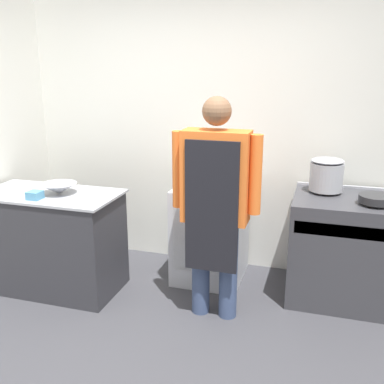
{
  "coord_description": "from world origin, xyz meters",
  "views": [
    {
      "loc": [
        1.07,
        -2.32,
        1.93
      ],
      "look_at": [
        0.08,
        0.96,
        0.94
      ],
      "focal_mm": 42.0,
      "sensor_mm": 36.0,
      "label": 1
    }
  ],
  "objects_px": {
    "saute_pan": "(376,199)",
    "mixing_bowl": "(59,189)",
    "stove": "(345,249)",
    "stock_pot": "(327,174)",
    "fridge_unit": "(211,232)",
    "plastic_tub": "(35,195)",
    "person_cook": "(215,197)"
  },
  "relations": [
    {
      "from": "fridge_unit",
      "to": "person_cook",
      "type": "distance_m",
      "value": 0.85
    },
    {
      "from": "plastic_tub",
      "to": "saute_pan",
      "type": "distance_m",
      "value": 2.67
    },
    {
      "from": "fridge_unit",
      "to": "stock_pot",
      "type": "height_order",
      "value": "stock_pot"
    },
    {
      "from": "fridge_unit",
      "to": "person_cook",
      "type": "bearing_deg",
      "value": -72.92
    },
    {
      "from": "plastic_tub",
      "to": "stock_pot",
      "type": "height_order",
      "value": "stock_pot"
    },
    {
      "from": "mixing_bowl",
      "to": "stock_pot",
      "type": "relative_size",
      "value": 1.09
    },
    {
      "from": "stove",
      "to": "saute_pan",
      "type": "height_order",
      "value": "saute_pan"
    },
    {
      "from": "person_cook",
      "to": "stock_pot",
      "type": "relative_size",
      "value": 6.15
    },
    {
      "from": "fridge_unit",
      "to": "person_cook",
      "type": "xyz_separation_m",
      "value": [
        0.19,
        -0.63,
        0.54
      ]
    },
    {
      "from": "stove",
      "to": "saute_pan",
      "type": "distance_m",
      "value": 0.53
    },
    {
      "from": "person_cook",
      "to": "stock_pot",
      "type": "height_order",
      "value": "person_cook"
    },
    {
      "from": "stove",
      "to": "stock_pot",
      "type": "height_order",
      "value": "stock_pot"
    },
    {
      "from": "fridge_unit",
      "to": "saute_pan",
      "type": "bearing_deg",
      "value": -7.49
    },
    {
      "from": "plastic_tub",
      "to": "fridge_unit",
      "type": "bearing_deg",
      "value": 31.89
    },
    {
      "from": "person_cook",
      "to": "saute_pan",
      "type": "bearing_deg",
      "value": 21.67
    },
    {
      "from": "stove",
      "to": "saute_pan",
      "type": "bearing_deg",
      "value": -34.59
    },
    {
      "from": "fridge_unit",
      "to": "plastic_tub",
      "type": "distance_m",
      "value": 1.56
    },
    {
      "from": "person_cook",
      "to": "stock_pot",
      "type": "bearing_deg",
      "value": 42.17
    },
    {
      "from": "mixing_bowl",
      "to": "saute_pan",
      "type": "xyz_separation_m",
      "value": [
        2.51,
        0.41,
        0.01
      ]
    },
    {
      "from": "mixing_bowl",
      "to": "plastic_tub",
      "type": "bearing_deg",
      "value": -116.84
    },
    {
      "from": "plastic_tub",
      "to": "person_cook",
      "type": "bearing_deg",
      "value": 5.91
    },
    {
      "from": "mixing_bowl",
      "to": "person_cook",
      "type": "bearing_deg",
      "value": -1.82
    },
    {
      "from": "stove",
      "to": "stock_pot",
      "type": "distance_m",
      "value": 0.64
    },
    {
      "from": "mixing_bowl",
      "to": "stock_pot",
      "type": "distance_m",
      "value": 2.23
    },
    {
      "from": "stove",
      "to": "plastic_tub",
      "type": "xyz_separation_m",
      "value": [
        -2.43,
        -0.73,
        0.46
      ]
    },
    {
      "from": "stock_pot",
      "to": "saute_pan",
      "type": "distance_m",
      "value": 0.46
    },
    {
      "from": "fridge_unit",
      "to": "mixing_bowl",
      "type": "distance_m",
      "value": 1.39
    },
    {
      "from": "plastic_tub",
      "to": "saute_pan",
      "type": "bearing_deg",
      "value": 13.13
    },
    {
      "from": "mixing_bowl",
      "to": "plastic_tub",
      "type": "relative_size",
      "value": 2.81
    },
    {
      "from": "mixing_bowl",
      "to": "stock_pot",
      "type": "xyz_separation_m",
      "value": [
        2.13,
        0.66,
        0.12
      ]
    },
    {
      "from": "stove",
      "to": "plastic_tub",
      "type": "bearing_deg",
      "value": -163.29
    },
    {
      "from": "saute_pan",
      "to": "mixing_bowl",
      "type": "bearing_deg",
      "value": -170.63
    }
  ]
}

